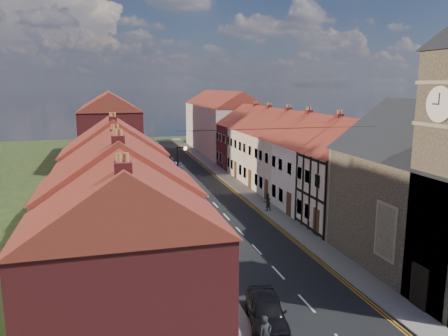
# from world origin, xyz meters

# --- Properties ---
(ground) EXTENTS (160.00, 160.00, 0.00)m
(ground) POSITION_xyz_m (0.00, 0.00, 0.00)
(ground) COLOR #3B4E21
(ground) RESTS_ON ground
(road) EXTENTS (7.00, 90.00, 0.02)m
(road) POSITION_xyz_m (0.00, 30.00, 0.01)
(road) COLOR black
(road) RESTS_ON ground
(pavement_left) EXTENTS (1.80, 90.00, 0.12)m
(pavement_left) POSITION_xyz_m (-4.40, 30.00, 0.06)
(pavement_left) COLOR slate
(pavement_left) RESTS_ON ground
(pavement_right) EXTENTS (1.80, 90.00, 0.12)m
(pavement_right) POSITION_xyz_m (4.40, 30.00, 0.06)
(pavement_right) COLOR slate
(pavement_right) RESTS_ON ground
(church) EXTENTS (11.25, 14.25, 15.20)m
(church) POSITION_xyz_m (9.36, 3.32, 5.88)
(church) COLOR #3A3528
(church) RESTS_ON ground
(cottage_r_tudor) EXTENTS (8.30, 5.20, 9.00)m
(cottage_r_tudor) POSITION_xyz_m (9.27, 12.70, 4.47)
(cottage_r_tudor) COLOR beige
(cottage_r_tudor) RESTS_ON ground
(cottage_r_white_near) EXTENTS (8.30, 6.00, 9.00)m
(cottage_r_white_near) POSITION_xyz_m (9.30, 18.10, 4.47)
(cottage_r_white_near) COLOR silver
(cottage_r_white_near) RESTS_ON ground
(cottage_r_cream_mid) EXTENTS (8.30, 5.20, 9.00)m
(cottage_r_cream_mid) POSITION_xyz_m (9.30, 23.50, 4.48)
(cottage_r_cream_mid) COLOR beige
(cottage_r_cream_mid) RESTS_ON ground
(cottage_r_pink) EXTENTS (8.30, 6.00, 9.00)m
(cottage_r_pink) POSITION_xyz_m (9.30, 28.90, 4.47)
(cottage_r_pink) COLOR #C4A79B
(cottage_r_pink) RESTS_ON ground
(cottage_r_white_far) EXTENTS (8.30, 5.20, 9.00)m
(cottage_r_white_far) POSITION_xyz_m (9.30, 34.30, 4.48)
(cottage_r_white_far) COLOR beige
(cottage_r_white_far) RESTS_ON ground
(cottage_r_cream_far) EXTENTS (8.30, 6.00, 9.00)m
(cottage_r_cream_far) POSITION_xyz_m (9.30, 39.70, 4.47)
(cottage_r_cream_far) COLOR maroon
(cottage_r_cream_far) RESTS_ON ground
(cottage_l_brick_near) EXTENTS (8.30, 5.70, 8.80)m
(cottage_l_brick_near) POSITION_xyz_m (-9.30, -0.25, 4.37)
(cottage_l_brick_near) COLOR maroon
(cottage_l_brick_near) RESTS_ON ground
(cottage_l_cream) EXTENTS (8.30, 6.30, 9.10)m
(cottage_l_cream) POSITION_xyz_m (-9.30, 5.55, 4.52)
(cottage_l_cream) COLOR beige
(cottage_l_cream) RESTS_ON ground
(cottage_l_white) EXTENTS (8.30, 6.90, 8.80)m
(cottage_l_white) POSITION_xyz_m (-9.30, 11.95, 4.37)
(cottage_l_white) COLOR silver
(cottage_l_white) RESTS_ON ground
(cottage_l_brick_mid) EXTENTS (8.30, 5.70, 9.10)m
(cottage_l_brick_mid) POSITION_xyz_m (-9.30, 18.05, 4.53)
(cottage_l_brick_mid) COLOR #C4A79B
(cottage_l_brick_mid) RESTS_ON ground
(cottage_l_pink) EXTENTS (8.30, 6.30, 8.80)m
(cottage_l_pink) POSITION_xyz_m (-9.30, 23.85, 4.37)
(cottage_l_pink) COLOR silver
(cottage_l_pink) RESTS_ON ground
(block_right_far) EXTENTS (8.30, 24.20, 10.50)m
(block_right_far) POSITION_xyz_m (9.30, 55.00, 5.29)
(block_right_far) COLOR beige
(block_right_far) RESTS_ON ground
(block_left_far) EXTENTS (8.30, 24.20, 10.50)m
(block_left_far) POSITION_xyz_m (-9.30, 50.00, 5.29)
(block_left_far) COLOR maroon
(block_left_far) RESTS_ON ground
(lamppost) EXTENTS (0.88, 0.15, 6.00)m
(lamppost) POSITION_xyz_m (-3.81, 20.00, 3.54)
(lamppost) COLOR black
(lamppost) RESTS_ON pavement_left
(car_near) EXTENTS (2.57, 4.60, 1.48)m
(car_near) POSITION_xyz_m (-2.81, 0.59, 0.74)
(car_near) COLOR black
(car_near) RESTS_ON ground
(car_mid) EXTENTS (2.02, 4.23, 1.34)m
(car_mid) POSITION_xyz_m (-3.20, 23.04, 0.67)
(car_mid) COLOR #94959B
(car_mid) RESTS_ON ground
(car_far) EXTENTS (2.74, 4.51, 1.22)m
(car_far) POSITION_xyz_m (-1.54, 39.99, 0.61)
(car_far) COLOR navy
(car_far) RESTS_ON ground
(car_distant) EXTENTS (2.86, 4.81, 1.25)m
(car_distant) POSITION_xyz_m (-2.04, 59.91, 0.63)
(car_distant) COLOR silver
(car_distant) RESTS_ON ground
(pedestrian_left) EXTENTS (0.69, 0.53, 1.67)m
(pedestrian_left) POSITION_xyz_m (-3.70, -1.65, 0.96)
(pedestrian_left) COLOR black
(pedestrian_left) RESTS_ON pavement_left
(pedestrian_right) EXTENTS (0.90, 0.78, 1.59)m
(pedestrian_right) POSITION_xyz_m (3.98, 18.57, 0.91)
(pedestrian_right) COLOR black
(pedestrian_right) RESTS_ON pavement_right
(pedestrian_left_b) EXTENTS (0.67, 0.54, 1.58)m
(pedestrian_left_b) POSITION_xyz_m (-4.74, 15.95, 0.91)
(pedestrian_left_b) COLOR black
(pedestrian_left_b) RESTS_ON pavement_left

